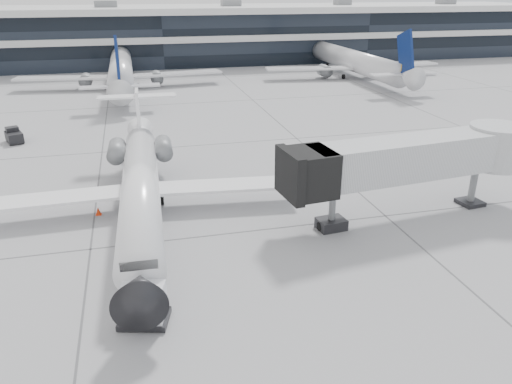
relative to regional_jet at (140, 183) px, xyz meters
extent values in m
plane|color=#9B9B9D|center=(6.63, -4.80, -2.25)|extent=(220.00, 220.00, 0.00)
cube|color=black|center=(6.63, 77.20, 2.75)|extent=(170.00, 22.00, 10.00)
cylinder|color=white|center=(-0.03, -0.83, -0.07)|extent=(3.35, 22.85, 2.56)
cone|color=black|center=(-0.47, -13.53, -0.07)|extent=(2.65, 2.74, 2.56)
cone|color=white|center=(0.42, 12.07, 0.21)|extent=(2.54, 3.12, 2.43)
cube|color=white|center=(-6.16, 0.34, -0.73)|extent=(10.52, 2.83, 0.21)
cube|color=white|center=(6.17, -0.09, -0.73)|extent=(10.64, 3.54, 0.21)
cylinder|color=slate|center=(-1.65, 7.01, 0.31)|extent=(1.53, 3.27, 1.42)
cylinder|color=slate|center=(2.14, 6.88, 0.31)|extent=(1.53, 3.27, 1.42)
cube|color=white|center=(0.40, 11.50, 2.21)|extent=(0.35, 2.47, 4.27)
cube|color=white|center=(0.41, 11.88, 3.73)|extent=(6.88, 1.76, 0.15)
cylinder|color=black|center=(-0.34, -9.84, -1.99)|extent=(0.19, 0.54, 0.53)
cylinder|color=black|center=(-1.39, 1.12, -1.95)|extent=(0.25, 0.61, 0.61)
cylinder|color=black|center=(1.46, 1.02, -1.95)|extent=(0.25, 0.61, 0.61)
cube|color=#A8AAAC|center=(17.67, -5.12, 2.10)|extent=(14.40, 4.39, 2.63)
cube|color=black|center=(10.42, -5.93, 2.00)|extent=(2.98, 3.51, 2.83)
cylinder|color=slate|center=(12.13, -5.74, -0.83)|extent=(0.45, 0.45, 2.83)
cube|color=black|center=(12.13, -5.74, -1.90)|extent=(1.97, 1.61, 0.71)
cylinder|color=slate|center=(23.70, -4.44, -0.73)|extent=(0.51, 0.51, 3.04)
cylinder|color=#A8AAAC|center=(25.21, -4.28, 2.10)|extent=(4.05, 4.05, 3.04)
cube|color=black|center=(-0.40, -12.95, -2.07)|extent=(2.69, 2.26, 0.28)
cube|color=white|center=(-0.40, -12.95, -1.12)|extent=(2.35, 1.99, 1.62)
cone|color=red|center=(-3.09, 0.32, -1.96)|extent=(0.38, 0.38, 0.59)
cube|color=red|center=(-3.09, 0.32, -2.24)|extent=(0.49, 0.49, 0.03)
cube|color=black|center=(-12.24, 20.83, -1.65)|extent=(2.20, 2.77, 0.99)
cube|color=black|center=(-12.44, 21.34, -0.99)|extent=(1.48, 1.35, 0.55)
cylinder|color=black|center=(-13.12, 21.43, -2.01)|extent=(0.36, 0.52, 0.48)
cylinder|color=black|center=(-11.99, 21.87, -2.01)|extent=(0.36, 0.52, 0.48)
cylinder|color=black|center=(-12.49, 19.80, -2.01)|extent=(0.36, 0.52, 0.48)
cylinder|color=black|center=(-11.37, 20.23, -2.01)|extent=(0.36, 0.52, 0.48)
camera|label=1|loc=(0.02, -33.57, 12.80)|focal=35.00mm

